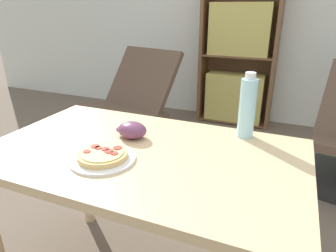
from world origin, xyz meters
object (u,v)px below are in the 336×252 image
at_px(drink_bottle, 247,107).
at_px(bookshelf, 237,62).
at_px(pizza_on_plate, 103,156).
at_px(grape_bunch, 132,130).
at_px(lounge_chair_near, 132,115).

distance_m(drink_bottle, bookshelf, 2.18).
xyz_separation_m(pizza_on_plate, drink_bottle, (0.44, 0.42, 0.12)).
bearing_deg(drink_bottle, bookshelf, 101.33).
relative_size(pizza_on_plate, bookshelf, 0.16).
xyz_separation_m(grape_bunch, bookshelf, (0.01, 2.33, -0.08)).
bearing_deg(drink_bottle, lounge_chair_near, 136.70).
distance_m(lounge_chair_near, bookshelf, 1.32).
xyz_separation_m(pizza_on_plate, lounge_chair_near, (-0.78, 1.57, -0.46)).
height_order(pizza_on_plate, lounge_chair_near, lounge_chair_near).
distance_m(pizza_on_plate, lounge_chair_near, 1.82).
bearing_deg(grape_bunch, drink_bottle, 24.69).
xyz_separation_m(lounge_chair_near, bookshelf, (0.80, 0.98, 0.41)).
distance_m(pizza_on_plate, drink_bottle, 0.62).
height_order(grape_bunch, lounge_chair_near, lounge_chair_near).
height_order(grape_bunch, bookshelf, bookshelf).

